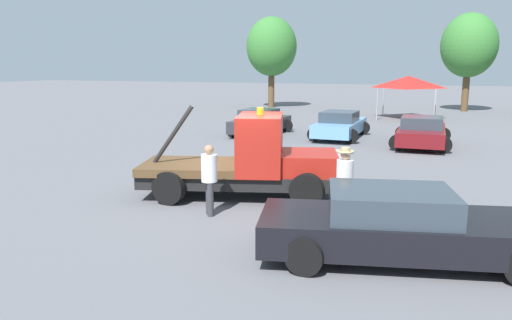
# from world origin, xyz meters

# --- Properties ---
(ground_plane) EXTENTS (160.00, 160.00, 0.00)m
(ground_plane) POSITION_xyz_m (0.00, 0.00, 0.00)
(ground_plane) COLOR slate
(tow_truck) EXTENTS (5.74, 3.37, 2.51)m
(tow_truck) POSITION_xyz_m (0.32, 0.09, 0.95)
(tow_truck) COLOR black
(tow_truck) RESTS_ON ground
(foreground_car) EXTENTS (5.59, 3.08, 1.34)m
(foreground_car) POSITION_xyz_m (4.55, -3.18, 0.65)
(foreground_car) COLOR black
(foreground_car) RESTS_ON ground
(person_near_truck) EXTENTS (0.39, 0.39, 1.76)m
(person_near_truck) POSITION_xyz_m (3.15, -1.37, 1.04)
(person_near_truck) COLOR #847051
(person_near_truck) RESTS_ON ground
(person_at_hood) EXTENTS (0.38, 0.38, 1.72)m
(person_at_hood) POSITION_xyz_m (0.01, -1.88, 0.99)
(person_at_hood) COLOR #38383D
(person_at_hood) RESTS_ON ground
(parked_car_charcoal) EXTENTS (2.55, 4.44, 1.34)m
(parked_car_charcoal) POSITION_xyz_m (-3.64, 11.69, 0.65)
(parked_car_charcoal) COLOR #2D2D33
(parked_car_charcoal) RESTS_ON ground
(parked_car_skyblue) EXTENTS (2.47, 4.80, 1.34)m
(parked_car_skyblue) POSITION_xyz_m (0.43, 11.98, 0.65)
(parked_car_skyblue) COLOR #669ED1
(parked_car_skyblue) RESTS_ON ground
(parked_car_maroon) EXTENTS (2.55, 4.69, 1.34)m
(parked_car_maroon) POSITION_xyz_m (4.32, 10.72, 0.65)
(parked_car_maroon) COLOR maroon
(parked_car_maroon) RESTS_ON ground
(canopy_tent_red) EXTENTS (3.58, 3.58, 2.84)m
(canopy_tent_red) POSITION_xyz_m (2.89, 22.48, 2.43)
(canopy_tent_red) COLOR #9E9EA3
(canopy_tent_red) RESTS_ON ground
(tree_left) EXTENTS (4.15, 4.15, 7.41)m
(tree_left) POSITION_xyz_m (6.68, 29.56, 4.97)
(tree_left) COLOR brown
(tree_left) RESTS_ON ground
(tree_right) EXTENTS (4.17, 4.17, 7.46)m
(tree_right) POSITION_xyz_m (-8.53, 27.80, 5.00)
(tree_right) COLOR brown
(tree_right) RESTS_ON ground
(traffic_cone) EXTENTS (0.40, 0.40, 0.55)m
(traffic_cone) POSITION_xyz_m (-0.94, 4.32, 0.25)
(traffic_cone) COLOR black
(traffic_cone) RESTS_ON ground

